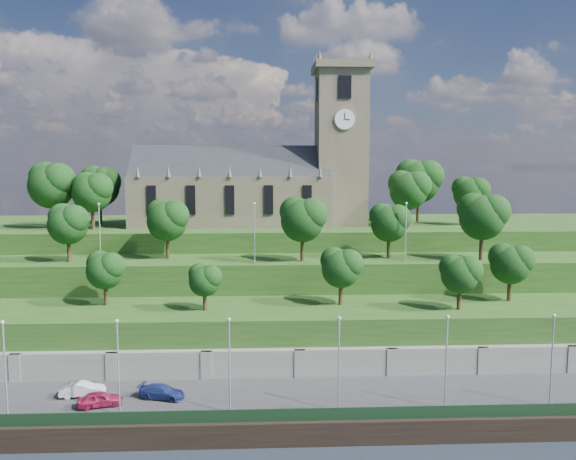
{
  "coord_description": "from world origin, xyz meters",
  "views": [
    {
      "loc": [
        1.12,
        -47.0,
        24.46
      ],
      "look_at": [
        4.56,
        30.0,
        15.87
      ],
      "focal_mm": 35.0,
      "sensor_mm": 36.0,
      "label": 1
    }
  ],
  "objects_px": {
    "car_left": "(100,399)",
    "car_middle": "(83,389)",
    "church": "(261,179)",
    "car_right": "(162,392)"
  },
  "relations": [
    {
      "from": "church",
      "to": "car_middle",
      "type": "distance_m",
      "value": 47.08
    },
    {
      "from": "church",
      "to": "car_middle",
      "type": "relative_size",
      "value": 8.99
    },
    {
      "from": "car_left",
      "to": "car_right",
      "type": "height_order",
      "value": "car_left"
    },
    {
      "from": "car_middle",
      "to": "car_right",
      "type": "distance_m",
      "value": 7.94
    },
    {
      "from": "church",
      "to": "car_right",
      "type": "distance_m",
      "value": 45.47
    },
    {
      "from": "car_left",
      "to": "car_middle",
      "type": "xyz_separation_m",
      "value": [
        -2.4,
        2.43,
        -0.0
      ]
    },
    {
      "from": "car_left",
      "to": "car_middle",
      "type": "height_order",
      "value": "car_left"
    },
    {
      "from": "church",
      "to": "car_left",
      "type": "relative_size",
      "value": 9.28
    },
    {
      "from": "church",
      "to": "car_right",
      "type": "height_order",
      "value": "church"
    },
    {
      "from": "church",
      "to": "car_middle",
      "type": "xyz_separation_m",
      "value": [
        -17.56,
        -38.93,
        -19.81
      ]
    }
  ]
}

